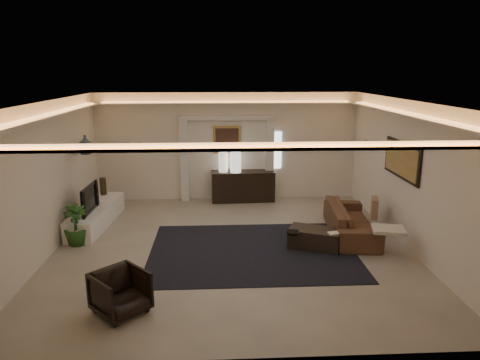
{
  "coord_description": "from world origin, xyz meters",
  "views": [
    {
      "loc": [
        -0.26,
        -8.19,
        3.46
      ],
      "look_at": [
        0.2,
        0.6,
        1.25
      ],
      "focal_mm": 32.76,
      "sensor_mm": 36.0,
      "label": 1
    }
  ],
  "objects_px": {
    "coffee_table": "(315,238)",
    "armchair": "(121,293)",
    "console": "(243,186)",
    "sofa": "(351,221)"
  },
  "relations": [
    {
      "from": "console",
      "to": "coffee_table",
      "type": "xyz_separation_m",
      "value": [
        1.24,
        -3.33,
        -0.2
      ]
    },
    {
      "from": "sofa",
      "to": "coffee_table",
      "type": "xyz_separation_m",
      "value": [
        -0.93,
        -0.65,
        -0.12
      ]
    },
    {
      "from": "console",
      "to": "sofa",
      "type": "relative_size",
      "value": 0.76
    },
    {
      "from": "coffee_table",
      "to": "armchair",
      "type": "height_order",
      "value": "armchair"
    },
    {
      "from": "coffee_table",
      "to": "armchair",
      "type": "xyz_separation_m",
      "value": [
        -3.36,
        -2.27,
        0.12
      ]
    },
    {
      "from": "console",
      "to": "armchair",
      "type": "bearing_deg",
      "value": -112.73
    },
    {
      "from": "sofa",
      "to": "armchair",
      "type": "height_order",
      "value": "same"
    },
    {
      "from": "console",
      "to": "armchair",
      "type": "xyz_separation_m",
      "value": [
        -2.11,
        -5.59,
        -0.08
      ]
    },
    {
      "from": "console",
      "to": "sofa",
      "type": "height_order",
      "value": "console"
    },
    {
      "from": "coffee_table",
      "to": "armchair",
      "type": "relative_size",
      "value": 1.41
    }
  ]
}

